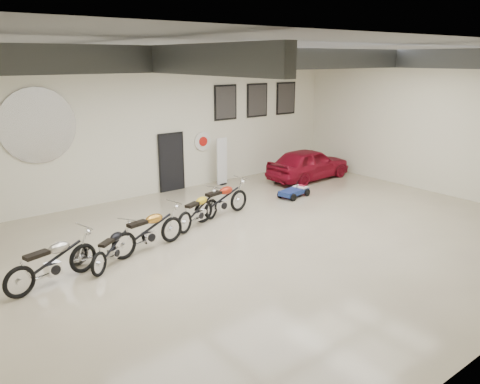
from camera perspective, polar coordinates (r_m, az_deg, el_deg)
floor at (r=12.74m, az=3.34°, el=-5.94°), size 16.00×12.00×0.01m
ceiling at (r=11.82m, az=3.75°, el=17.15°), size 16.00×12.00×0.01m
back_wall at (r=16.94m, az=-10.14°, el=8.12°), size 16.00×0.02×5.00m
right_wall at (r=18.28m, az=22.88°, el=7.68°), size 0.02×12.00×5.00m
ceiling_beams at (r=11.82m, az=3.72°, el=15.94°), size 15.80×11.80×0.32m
door at (r=17.38m, az=-8.38°, el=3.54°), size 0.92×0.08×2.10m
logo_plaque at (r=15.41m, az=-23.43°, el=7.41°), size 2.30×0.06×1.16m
poster_left at (r=18.42m, az=-1.78°, el=10.86°), size 1.05×0.08×1.35m
poster_mid at (r=19.41m, az=2.10°, el=11.12°), size 1.05×0.08×1.35m
poster_right at (r=20.47m, az=5.60°, el=11.31°), size 1.05×0.08×1.35m
oil_sign at (r=17.98m, az=-4.57°, el=6.18°), size 0.72×0.10×0.72m
banner_stand at (r=18.08m, az=-2.22°, el=3.77°), size 0.53×0.27×1.85m
motorcycle_silver at (r=10.96m, az=-21.95°, el=-7.75°), size 2.25×1.19×1.12m
motorcycle_black at (r=11.54m, az=-15.21°, el=-6.45°), size 1.77×1.48×0.92m
motorcycle_gold at (r=12.15m, az=-11.10°, el=-4.51°), size 2.24×1.04×1.12m
motorcycle_yellow at (r=13.68m, az=-5.11°, el=-2.13°), size 2.06×1.33×1.03m
motorcycle_red at (r=14.44m, az=-2.27°, el=-0.88°), size 2.24×0.97×1.13m
go_kart at (r=16.76m, az=6.84°, el=0.36°), size 1.57×0.90×0.53m
vintage_car at (r=19.12m, az=8.37°, el=3.43°), size 1.70×3.85×1.29m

